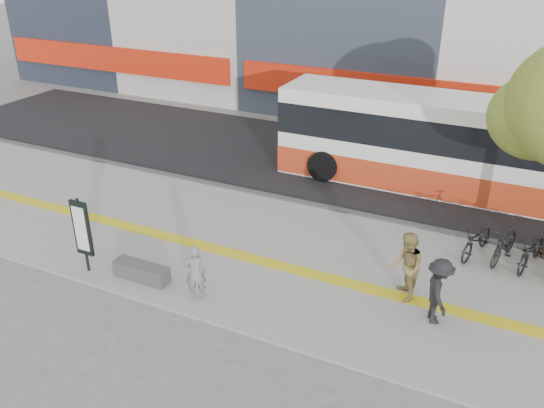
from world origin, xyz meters
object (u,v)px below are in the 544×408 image
at_px(pedestrian_tan, 407,267).
at_px(pedestrian_dark, 438,291).
at_px(bus, 452,148).
at_px(bench, 142,271).
at_px(signboard, 82,229).
at_px(seated_woman, 195,272).

bearing_deg(pedestrian_tan, pedestrian_dark, 30.25).
distance_m(bus, pedestrian_tan, 7.54).
height_order(bench, signboard, signboard).
relative_size(bench, signboard, 0.73).
bearing_deg(signboard, seated_woman, 3.76).
bearing_deg(bus, pedestrian_tan, -88.15).
relative_size(bench, pedestrian_tan, 0.87).
height_order(bus, seated_woman, bus).
relative_size(pedestrian_tan, pedestrian_dark, 1.09).
distance_m(signboard, seated_woman, 3.45).
relative_size(bench, pedestrian_dark, 0.94).
distance_m(pedestrian_tan, pedestrian_dark, 1.09).
height_order(bus, pedestrian_dark, bus).
xyz_separation_m(signboard, bus, (7.93, 10.01, 0.25)).
relative_size(bench, bus, 0.13).
relative_size(signboard, pedestrian_tan, 1.19).
distance_m(bench, bus, 11.66).
distance_m(bench, pedestrian_tan, 6.96).
distance_m(seated_woman, pedestrian_dark, 5.92).
bearing_deg(seated_woman, pedestrian_dark, 164.21).
xyz_separation_m(signboard, seated_woman, (3.40, 0.22, -0.53)).
distance_m(bench, seated_woman, 1.88).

